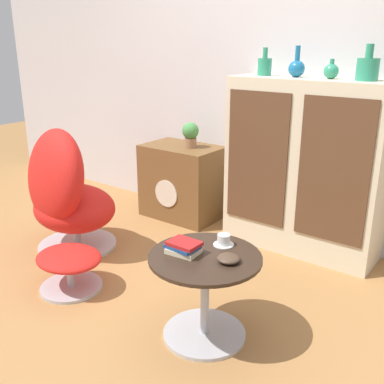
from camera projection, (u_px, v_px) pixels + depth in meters
The scene contains 15 objects.
ground_plane at pixel (131, 305), 2.61m from camera, with size 12.00×12.00×0.00m, color #A87542.
wall_back at pixel (267, 63), 3.35m from camera, with size 6.40×0.06×2.60m.
sideboard at pixel (304, 168), 3.15m from camera, with size 1.09×0.39×1.23m.
tv_console at pixel (182, 182), 3.85m from camera, with size 0.65×0.43×0.62m.
egg_chair at pixel (65, 194), 3.19m from camera, with size 0.78×0.74×0.92m.
ottoman at pixel (69, 263), 2.74m from camera, with size 0.43×0.38×0.25m.
coffee_table at pixel (205, 289), 2.26m from camera, with size 0.56×0.56×0.46m.
vase_leftmost at pixel (265, 66), 3.13m from camera, with size 0.10×0.10×0.19m.
vase_inner_left at pixel (297, 68), 3.00m from camera, with size 0.11×0.11×0.20m.
vase_inner_right at pixel (331, 71), 2.87m from camera, with size 0.09×0.09×0.12m.
vase_rightmost at pixel (368, 68), 2.73m from camera, with size 0.13×0.13×0.22m.
potted_plant at pixel (190, 134), 3.66m from camera, with size 0.14×0.14×0.21m.
teacup at pixel (224, 241), 2.31m from camera, with size 0.11×0.11×0.06m.
book_stack at pixel (183, 247), 2.22m from camera, with size 0.17×0.13×0.06m.
bowl at pixel (229, 258), 2.14m from camera, with size 0.11×0.11×0.04m.
Camera 1 is at (1.64, -1.59, 1.47)m, focal length 42.00 mm.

